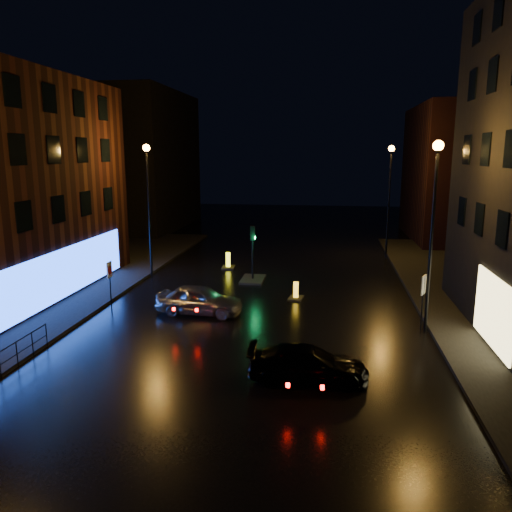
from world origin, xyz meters
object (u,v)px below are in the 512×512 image
(traffic_signal, at_px, (253,272))
(bollard_far, at_px, (228,265))
(road_sign_left, at_px, (110,274))
(road_sign_right, at_px, (423,290))
(dark_sedan, at_px, (308,364))
(silver_hatchback, at_px, (200,300))
(bollard_near, at_px, (296,295))

(traffic_signal, xyz_separation_m, bollard_far, (-2.18, 3.06, -0.26))
(road_sign_left, bearing_deg, road_sign_right, -8.09)
(dark_sedan, height_order, road_sign_left, road_sign_left)
(traffic_signal, bearing_deg, bollard_far, 125.50)
(bollard_far, bearing_deg, road_sign_left, -116.92)
(road_sign_right, bearing_deg, silver_hatchback, 18.00)
(traffic_signal, bearing_deg, dark_sedan, -73.61)
(bollard_far, bearing_deg, road_sign_right, -49.47)
(bollard_far, xyz_separation_m, road_sign_right, (10.99, -11.02, 1.69))
(bollard_near, xyz_separation_m, road_sign_right, (5.87, -4.25, 1.72))
(bollard_far, bearing_deg, dark_sedan, -74.04)
(traffic_signal, relative_size, road_sign_right, 1.34)
(road_sign_left, bearing_deg, traffic_signal, 43.56)
(dark_sedan, bearing_deg, road_sign_left, 54.74)
(bollard_near, relative_size, bollard_far, 0.89)
(dark_sedan, distance_m, bollard_far, 17.78)
(traffic_signal, xyz_separation_m, bollard_near, (2.94, -3.71, -0.29))
(silver_hatchback, distance_m, road_sign_left, 4.81)
(bollard_far, distance_m, road_sign_right, 15.66)
(bollard_far, height_order, road_sign_right, road_sign_right)
(silver_hatchback, bearing_deg, road_sign_right, -91.30)
(bollard_near, relative_size, road_sign_left, 0.48)
(silver_hatchback, distance_m, bollard_near, 5.62)
(silver_hatchback, relative_size, bollard_far, 3.19)
(dark_sedan, relative_size, road_sign_right, 1.63)
(bollard_far, relative_size, road_sign_left, 0.54)
(traffic_signal, height_order, bollard_near, traffic_signal)
(dark_sedan, height_order, bollard_near, dark_sedan)
(road_sign_left, distance_m, road_sign_right, 15.14)
(road_sign_right, bearing_deg, road_sign_left, 19.36)
(silver_hatchback, xyz_separation_m, road_sign_left, (-4.67, 0.10, 1.13))
(traffic_signal, distance_m, silver_hatchback, 7.13)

